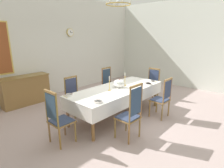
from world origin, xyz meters
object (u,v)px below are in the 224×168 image
at_px(chair_head_east, 152,83).
at_px(chandelier, 118,4).
at_px(chair_south_b, 162,97).
at_px(chair_head_west, 58,117).
at_px(candlestick_west, 109,85).
at_px(candlestick_east, 125,80).
at_px(spoon_primary, 65,96).
at_px(bowl_near_right, 153,81).
at_px(bowl_far_right, 98,102).
at_px(dining_table, 117,91).
at_px(sideboard, 26,90).
at_px(bowl_near_left, 69,95).
at_px(spoon_secondary, 153,81).
at_px(mounted_clock, 70,32).
at_px(chair_south_a, 131,113).
at_px(chair_north_b, 109,84).
at_px(soup_tureen, 119,83).
at_px(chair_north_a, 74,95).
at_px(bowl_far_left, 148,84).

height_order(chair_head_east, chandelier, chandelier).
bearing_deg(chair_south_b, chair_head_west, 159.27).
distance_m(candlestick_west, candlestick_east, 0.62).
distance_m(chair_south_b, chandelier, 2.55).
relative_size(spoon_primary, chandelier, 0.27).
height_order(bowl_near_right, bowl_far_right, bowl_far_right).
distance_m(chair_south_b, chair_head_east, 1.44).
bearing_deg(spoon_primary, chair_head_east, 1.59).
distance_m(dining_table, chandelier, 2.12).
bearing_deg(chair_south_b, sideboard, 118.57).
xyz_separation_m(bowl_near_left, spoon_secondary, (2.48, -0.77, -0.02)).
bearing_deg(spoon_secondary, chandelier, 154.27).
bearing_deg(mounted_clock, chair_head_west, -130.34).
distance_m(chair_south_b, mounted_clock, 4.20).
distance_m(dining_table, spoon_primary, 1.40).
bearing_deg(mounted_clock, chair_south_a, -109.84).
relative_size(chair_north_b, soup_tureen, 3.78).
distance_m(dining_table, sideboard, 2.98).
bearing_deg(dining_table, bowl_near_left, 160.63).
bearing_deg(chair_north_b, dining_table, 53.61).
distance_m(chair_north_a, bowl_near_left, 0.77).
distance_m(dining_table, chair_south_b, 1.18).
bearing_deg(chair_north_a, dining_table, 126.84).
distance_m(chair_north_a, chair_south_b, 2.34).
bearing_deg(chandelier, bowl_far_left, -26.45).
bearing_deg(chair_north_b, chair_south_b, 90.00).
xyz_separation_m(chair_head_west, mounted_clock, (2.48, 2.92, 1.64)).
distance_m(dining_table, candlestick_west, 0.39).
bearing_deg(chair_head_west, candlestick_east, 90.00).
bearing_deg(dining_table, spoon_primary, 161.07).
bearing_deg(chair_south_b, candlestick_east, 112.12).
distance_m(candlestick_east, chandelier, 1.92).
bearing_deg(chair_south_b, chair_head_east, 40.80).
bearing_deg(bowl_far_right, chair_head_west, 151.20).
height_order(candlestick_west, bowl_far_right, candlestick_west).
bearing_deg(sideboard, spoon_primary, 88.84).
relative_size(chair_head_east, spoon_primary, 5.91).
height_order(chair_south_b, candlestick_east, candlestick_east).
relative_size(bowl_near_left, bowl_far_right, 0.83).
bearing_deg(sideboard, chair_head_east, 138.79).
bearing_deg(chair_south_a, soup_tureen, 50.92).
relative_size(bowl_far_left, bowl_far_right, 1.01).
relative_size(soup_tureen, spoon_primary, 1.66).
bearing_deg(chair_head_west, chandelier, 90.00).
bearing_deg(chair_south_a, bowl_near_left, 110.40).
height_order(soup_tureen, sideboard, soup_tureen).
height_order(chair_south_b, mounted_clock, mounted_clock).
xyz_separation_m(candlestick_east, spoon_secondary, (0.95, -0.35, -0.14)).
distance_m(chair_head_west, mounted_clock, 4.17).
distance_m(bowl_near_right, bowl_far_right, 2.25).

